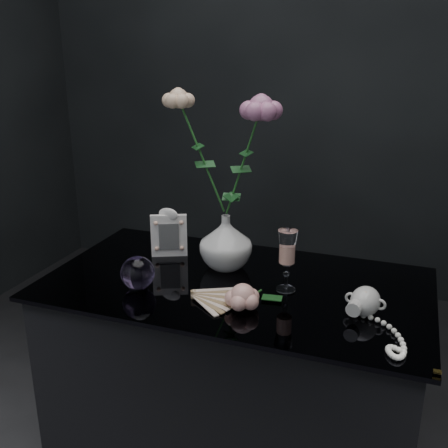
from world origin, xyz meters
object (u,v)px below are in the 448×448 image
at_px(loose_rose, 243,297).
at_px(pearl_jar, 365,300).
at_px(picture_frame, 169,232).
at_px(vase, 226,242).
at_px(paperweight, 138,273).
at_px(wine_glass, 287,261).

xyz_separation_m(loose_rose, pearl_jar, (0.29, 0.08, 0.00)).
xyz_separation_m(picture_frame, pearl_jar, (0.61, -0.17, -0.04)).
height_order(vase, paperweight, vase).
relative_size(paperweight, loose_rose, 0.47).
height_order(wine_glass, picture_frame, wine_glass).
relative_size(paperweight, pearl_jar, 0.35).
bearing_deg(loose_rose, wine_glass, 83.66).
bearing_deg(wine_glass, vase, 156.35).
xyz_separation_m(vase, picture_frame, (-0.20, 0.03, -0.00)).
relative_size(vase, wine_glass, 0.94).
relative_size(picture_frame, paperweight, 1.69).
bearing_deg(pearl_jar, loose_rose, -155.81).
bearing_deg(loose_rose, paperweight, -159.92).
bearing_deg(paperweight, picture_frame, 95.23).
xyz_separation_m(paperweight, pearl_jar, (0.59, 0.06, -0.01)).
height_order(paperweight, pearl_jar, paperweight).
bearing_deg(picture_frame, pearl_jar, -40.52).
bearing_deg(pearl_jar, paperweight, -164.56).
distance_m(wine_glass, loose_rose, 0.17).
distance_m(vase, wine_glass, 0.22).
relative_size(loose_rose, pearl_jar, 0.75).
xyz_separation_m(vase, pearl_jar, (0.41, -0.15, -0.04)).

